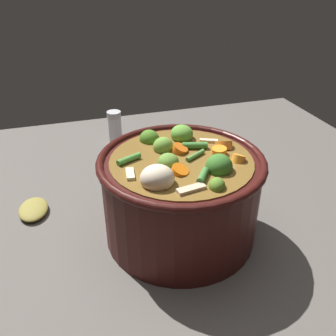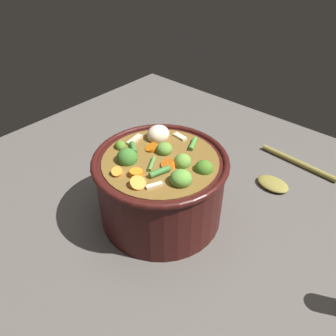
{
  "view_description": "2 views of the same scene",
  "coord_description": "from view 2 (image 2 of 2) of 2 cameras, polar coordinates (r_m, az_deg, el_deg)",
  "views": [
    {
      "loc": [
        -0.16,
        -0.46,
        0.42
      ],
      "look_at": [
        -0.02,
        0.01,
        0.12
      ],
      "focal_mm": 39.37,
      "sensor_mm": 36.0,
      "label": 1
    },
    {
      "loc": [
        0.37,
        0.35,
        0.52
      ],
      "look_at": [
        -0.0,
        0.02,
        0.13
      ],
      "focal_mm": 36.19,
      "sensor_mm": 36.0,
      "label": 2
    }
  ],
  "objects": [
    {
      "name": "ground_plane",
      "position": [
        0.73,
        -1.14,
        -7.8
      ],
      "size": [
        1.1,
        1.1,
        0.0
      ],
      "primitive_type": "plane",
      "color": "#514C47"
    },
    {
      "name": "cooking_pot",
      "position": [
        0.67,
        -1.22,
        -3.1
      ],
      "size": [
        0.26,
        0.26,
        0.17
      ],
      "color": "#38110F",
      "rests_on": "ground_plane"
    },
    {
      "name": "wooden_spoon",
      "position": [
        0.86,
        18.8,
        -1.16
      ],
      "size": [
        0.16,
        0.2,
        0.01
      ],
      "color": "olive",
      "rests_on": "ground_plane"
    }
  ]
}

